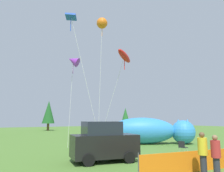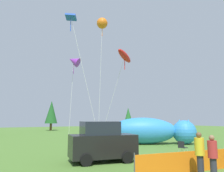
{
  "view_description": "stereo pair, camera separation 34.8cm",
  "coord_description": "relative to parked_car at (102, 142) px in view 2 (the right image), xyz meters",
  "views": [
    {
      "loc": [
        -9.2,
        -10.76,
        2.48
      ],
      "look_at": [
        0.31,
        5.47,
        5.32
      ],
      "focal_mm": 35.0,
      "sensor_mm": 36.0,
      "label": 1
    },
    {
      "loc": [
        -8.9,
        -10.93,
        2.48
      ],
      "look_at": [
        0.31,
        5.47,
        5.32
      ],
      "focal_mm": 35.0,
      "sensor_mm": 36.0,
      "label": 2
    }
  ],
  "objects": [
    {
      "name": "horizon_tree_west",
      "position": [
        5.87,
        36.14,
        2.78
      ],
      "size": [
        2.67,
        2.67,
        6.37
      ],
      "color": "brown",
      "rests_on": "ground"
    },
    {
      "name": "inflatable_cat",
      "position": [
        8.32,
        5.65,
        0.08
      ],
      "size": [
        8.3,
        6.09,
        2.61
      ],
      "rotation": [
        0.0,
        0.0,
        -0.53
      ],
      "color": "#338CD8",
      "rests_on": "ground"
    },
    {
      "name": "horizon_tree_mid",
      "position": [
        27.31,
        38.34,
        2.24
      ],
      "size": [
        2.3,
        2.3,
        5.49
      ],
      "color": "brown",
      "rests_on": "ground"
    },
    {
      "name": "safety_fence",
      "position": [
        3.31,
        -4.41,
        -0.65
      ],
      "size": [
        7.56,
        0.97,
        1.06
      ],
      "rotation": [
        0.0,
        0.0,
        -0.12
      ],
      "color": "orange",
      "rests_on": "ground"
    },
    {
      "name": "folding_chair",
      "position": [
        6.08,
        -0.48,
        -0.57
      ],
      "size": [
        0.62,
        0.62,
        0.93
      ],
      "rotation": [
        0.0,
        0.0,
        0.27
      ],
      "color": "black",
      "rests_on": "ground"
    },
    {
      "name": "kite_red_lizard",
      "position": [
        4.87,
        5.02,
        7.21
      ],
      "size": [
        3.1,
        3.0,
        8.92
      ],
      "color": "silver",
      "rests_on": "ground"
    },
    {
      "name": "parked_car",
      "position": [
        0.0,
        0.0,
        0.0
      ],
      "size": [
        4.08,
        2.53,
        2.33
      ],
      "rotation": [
        0.0,
        0.0,
        -0.17
      ],
      "color": "black",
      "rests_on": "ground"
    },
    {
      "name": "kite_orange_flower",
      "position": [
        2.83,
        5.74,
        10.33
      ],
      "size": [
        1.17,
        1.18,
        12.01
      ],
      "color": "silver",
      "rests_on": "ground"
    },
    {
      "name": "kite_purple_delta",
      "position": [
        1.07,
        8.49,
        7.07
      ],
      "size": [
        1.66,
        2.11,
        8.88
      ],
      "color": "silver",
      "rests_on": "ground"
    },
    {
      "name": "spectator_in_grey_shirt",
      "position": [
        2.26,
        -5.08,
        -0.09
      ],
      "size": [
        0.41,
        0.41,
        1.9
      ],
      "color": "#2D2D38",
      "rests_on": "ground"
    },
    {
      "name": "kite_blue_box",
      "position": [
        -0.25,
        5.53,
        9.86
      ],
      "size": [
        3.01,
        2.06,
        11.45
      ],
      "color": "silver",
      "rests_on": "ground"
    },
    {
      "name": "ground_plane",
      "position": [
        2.94,
        -0.91,
        -1.13
      ],
      "size": [
        120.0,
        120.0,
        0.0
      ],
      "primitive_type": "plane",
      "color": "#4C752D"
    },
    {
      "name": "spectator_in_black_shirt",
      "position": [
        2.39,
        -5.63,
        -0.14
      ],
      "size": [
        0.39,
        0.39,
        1.8
      ],
      "color": "#2D2D38",
      "rests_on": "ground"
    }
  ]
}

